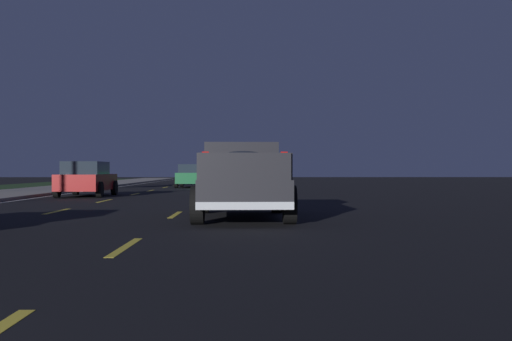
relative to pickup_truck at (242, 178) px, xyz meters
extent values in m
plane|color=black|center=(13.15, 3.50, -0.98)|extent=(144.00, 144.00, 0.00)
cube|color=gray|center=(13.15, 10.95, -0.92)|extent=(108.00, 4.00, 0.12)
cube|color=yellow|center=(-5.87, 1.75, -0.98)|extent=(2.40, 0.14, 0.01)
cube|color=yellow|center=(1.09, 1.75, -0.98)|extent=(2.40, 0.14, 0.01)
cube|color=yellow|center=(7.94, 1.75, -0.98)|extent=(2.40, 0.14, 0.01)
cube|color=yellow|center=(13.66, 1.75, -0.98)|extent=(2.40, 0.14, 0.01)
cube|color=yellow|center=(19.89, 1.75, -0.98)|extent=(2.40, 0.14, 0.01)
cube|color=yellow|center=(26.51, 1.75, -0.98)|extent=(2.40, 0.14, 0.01)
cube|color=yellow|center=(32.55, 1.75, -0.98)|extent=(2.40, 0.14, 0.01)
cube|color=yellow|center=(37.65, 1.75, -0.98)|extent=(2.40, 0.14, 0.01)
cube|color=yellow|center=(44.17, 1.75, -0.98)|extent=(2.40, 0.14, 0.01)
cube|color=yellow|center=(49.77, 1.75, -0.98)|extent=(2.40, 0.14, 0.01)
cube|color=yellow|center=(55.80, 1.75, -0.98)|extent=(2.40, 0.14, 0.01)
cube|color=yellow|center=(61.51, 1.75, -0.98)|extent=(2.40, 0.14, 0.01)
cube|color=yellow|center=(2.49, 5.25, -0.98)|extent=(2.40, 0.14, 0.01)
cube|color=yellow|center=(8.56, 5.25, -0.98)|extent=(2.40, 0.14, 0.01)
cube|color=yellow|center=(15.20, 5.25, -0.98)|extent=(2.40, 0.14, 0.01)
cube|color=yellow|center=(20.23, 5.25, -0.98)|extent=(2.40, 0.14, 0.01)
cube|color=yellow|center=(26.90, 5.25, -0.98)|extent=(2.40, 0.14, 0.01)
cube|color=yellow|center=(32.32, 5.25, -0.98)|extent=(2.40, 0.14, 0.01)
cube|color=yellow|center=(37.67, 5.25, -0.98)|extent=(2.40, 0.14, 0.01)
cube|color=yellow|center=(43.12, 5.25, -0.98)|extent=(2.40, 0.14, 0.01)
cube|color=yellow|center=(48.66, 5.25, -0.98)|extent=(2.40, 0.14, 0.01)
cube|color=yellow|center=(53.93, 5.25, -0.98)|extent=(2.40, 0.14, 0.01)
cube|color=yellow|center=(59.20, 5.25, -0.98)|extent=(2.40, 0.14, 0.01)
cube|color=yellow|center=(65.93, 5.25, -0.98)|extent=(2.40, 0.14, 0.01)
cube|color=silver|center=(13.15, 8.65, -0.98)|extent=(108.00, 0.14, 0.01)
cube|color=#232328|center=(-0.06, 0.00, -0.31)|extent=(5.46, 2.16, 0.60)
cube|color=#232328|center=(1.13, 0.03, 0.44)|extent=(2.21, 1.90, 0.90)
cube|color=#1E2833|center=(0.08, 0.00, 0.49)|extent=(0.08, 1.44, 0.50)
cube|color=#232328|center=(-1.16, 0.91, 0.27)|extent=(3.03, 0.17, 0.56)
cube|color=#232328|center=(-1.11, -0.97, 0.27)|extent=(3.03, 0.17, 0.56)
cube|color=#232328|center=(-2.72, -0.08, 0.27)|extent=(0.14, 1.88, 0.56)
cube|color=silver|center=(-2.72, -0.08, -0.53)|extent=(0.18, 2.00, 0.16)
cube|color=red|center=(-2.73, 0.72, 0.47)|extent=(0.06, 0.14, 0.20)
cube|color=red|center=(-2.68, -0.88, 0.47)|extent=(0.06, 0.14, 0.20)
ellipsoid|color=#232833|center=(-1.14, -0.03, 0.31)|extent=(2.64, 1.60, 0.64)
sphere|color=silver|center=(-0.65, 0.34, 0.17)|extent=(0.40, 0.40, 0.40)
sphere|color=beige|center=(-1.73, -0.35, 0.15)|extent=(0.34, 0.34, 0.34)
cylinder|color=black|center=(1.69, 1.05, -0.56)|extent=(0.84, 0.28, 0.84)
cylinder|color=black|center=(1.75, -0.95, -0.56)|extent=(0.84, 0.28, 0.84)
cylinder|color=black|center=(-1.87, 0.94, -0.56)|extent=(0.84, 0.28, 0.84)
cylinder|color=black|center=(-1.81, -1.05, -0.56)|extent=(0.84, 0.28, 0.84)
cube|color=#14592D|center=(26.92, 3.44, -0.35)|extent=(4.43, 1.87, 0.70)
cube|color=#1E2833|center=(26.67, 3.45, 0.28)|extent=(2.49, 1.62, 0.56)
cylinder|color=black|center=(28.43, 4.32, -0.64)|extent=(0.68, 0.22, 0.68)
cylinder|color=black|center=(28.41, 2.52, -0.64)|extent=(0.68, 0.22, 0.68)
cylinder|color=black|center=(25.44, 4.37, -0.64)|extent=(0.68, 0.22, 0.68)
cylinder|color=black|center=(25.41, 2.57, -0.64)|extent=(0.68, 0.22, 0.68)
cube|color=red|center=(24.77, 3.48, -0.30)|extent=(0.10, 1.51, 0.10)
cube|color=maroon|center=(12.75, 6.95, -0.35)|extent=(4.40, 1.80, 0.70)
cube|color=#1E2833|center=(12.50, 6.95, 0.28)|extent=(2.46, 1.58, 0.56)
cylinder|color=black|center=(14.25, 7.85, -0.64)|extent=(0.68, 0.22, 0.68)
cylinder|color=black|center=(14.25, 6.05, -0.64)|extent=(0.68, 0.22, 0.68)
cylinder|color=black|center=(11.26, 7.85, -0.64)|extent=(0.68, 0.22, 0.68)
cylinder|color=black|center=(11.26, 6.05, -0.64)|extent=(0.68, 0.22, 0.68)
cube|color=red|center=(10.60, 6.95, -0.30)|extent=(0.08, 1.51, 0.10)
camera|label=1|loc=(-15.61, -0.09, 0.20)|focal=44.59mm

